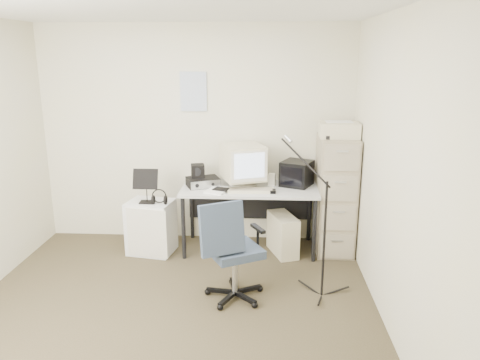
{
  "coord_description": "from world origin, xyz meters",
  "views": [
    {
      "loc": [
        0.79,
        -3.53,
        2.17
      ],
      "look_at": [
        0.55,
        0.95,
        0.95
      ],
      "focal_mm": 35.0,
      "sensor_mm": 36.0,
      "label": 1
    }
  ],
  "objects_px": {
    "desk": "(249,218)",
    "side_cart": "(151,227)",
    "filing_cabinet": "(335,195)",
    "office_chair": "(235,249)"
  },
  "relations": [
    {
      "from": "office_chair",
      "to": "side_cart",
      "type": "distance_m",
      "value": 1.41
    },
    {
      "from": "office_chair",
      "to": "side_cart",
      "type": "xyz_separation_m",
      "value": [
        -1.0,
        0.98,
        -0.18
      ]
    },
    {
      "from": "desk",
      "to": "side_cart",
      "type": "relative_size",
      "value": 2.53
    },
    {
      "from": "filing_cabinet",
      "to": "desk",
      "type": "bearing_deg",
      "value": -178.19
    },
    {
      "from": "filing_cabinet",
      "to": "office_chair",
      "type": "xyz_separation_m",
      "value": [
        -1.04,
        -1.15,
        -0.17
      ]
    },
    {
      "from": "filing_cabinet",
      "to": "desk",
      "type": "xyz_separation_m",
      "value": [
        -0.95,
        -0.03,
        -0.29
      ]
    },
    {
      "from": "filing_cabinet",
      "to": "office_chair",
      "type": "height_order",
      "value": "filing_cabinet"
    },
    {
      "from": "desk",
      "to": "side_cart",
      "type": "bearing_deg",
      "value": -172.66
    },
    {
      "from": "office_chair",
      "to": "side_cart",
      "type": "height_order",
      "value": "office_chair"
    },
    {
      "from": "desk",
      "to": "filing_cabinet",
      "type": "bearing_deg",
      "value": 1.81
    }
  ]
}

